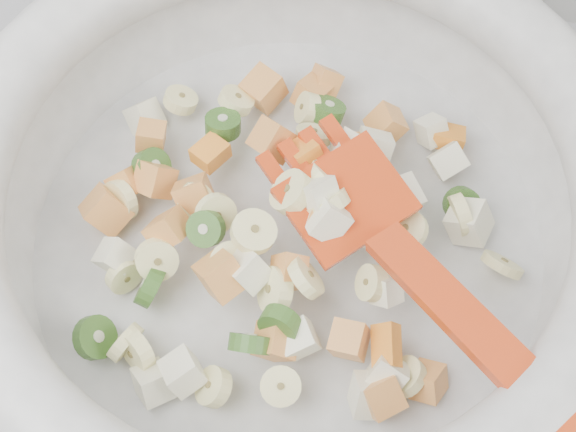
# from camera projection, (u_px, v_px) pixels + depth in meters

# --- Properties ---
(mixing_bowl) EXTENTS (0.44, 0.42, 0.12)m
(mixing_bowl) POSITION_uv_depth(u_px,v_px,m) (288.00, 205.00, 0.53)
(mixing_bowl) COLOR silver
(mixing_bowl) RESTS_ON counter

